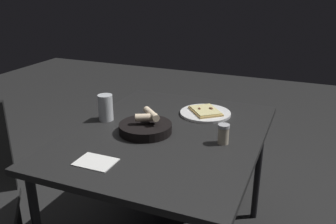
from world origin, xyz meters
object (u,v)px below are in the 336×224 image
object	(u,v)px
beer_glass	(106,109)
pepper_shaker	(223,135)
bread_basket	(146,127)
pizza_plate	(205,113)
dining_table	(167,144)

from	to	relation	value
beer_glass	pepper_shaker	size ratio (longest dim) A/B	1.49
bread_basket	pepper_shaker	bearing A→B (deg)	3.76
bread_basket	pepper_shaker	size ratio (longest dim) A/B	2.79
pizza_plate	bread_basket	distance (m)	0.40
pizza_plate	beer_glass	world-z (taller)	beer_glass
pizza_plate	bread_basket	bearing A→B (deg)	-119.47
beer_glass	pepper_shaker	bearing A→B (deg)	-3.99
beer_glass	pizza_plate	bearing A→B (deg)	30.78
pizza_plate	dining_table	bearing A→B (deg)	-108.84
pizza_plate	beer_glass	xyz separation A→B (m)	(-0.46, -0.28, 0.05)
pizza_plate	pepper_shaker	xyz separation A→B (m)	(0.18, -0.32, 0.03)
pizza_plate	bread_basket	size ratio (longest dim) A/B	1.08
dining_table	bread_basket	bearing A→B (deg)	-155.88
pizza_plate	pepper_shaker	distance (m)	0.37
bread_basket	beer_glass	xyz separation A→B (m)	(-0.27, 0.07, 0.03)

